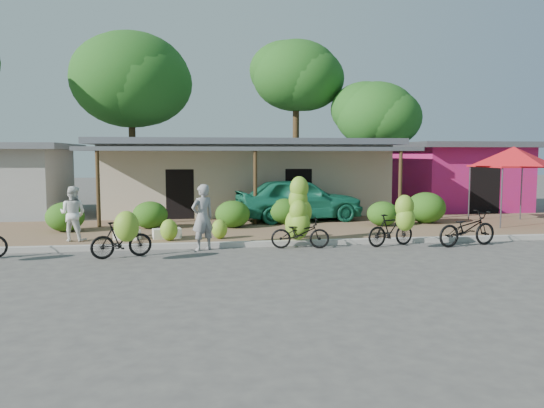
{
  "coord_description": "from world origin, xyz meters",
  "views": [
    {
      "loc": [
        -2.19,
        -13.28,
        2.71
      ],
      "look_at": [
        0.1,
        2.48,
        1.2
      ],
      "focal_mm": 35.0,
      "sensor_mm": 36.0,
      "label": 1
    }
  ],
  "objects_px": {
    "vendor": "(203,217)",
    "teal_van": "(299,199)",
    "bike_far_right": "(467,229)",
    "bike_left": "(123,236)",
    "bystander": "(73,214)",
    "sack_near": "(167,233)",
    "bike_right": "(395,224)",
    "red_canopy": "(514,157)",
    "tree_near_right": "(372,113)",
    "sack_far": "(127,235)",
    "tree_far_center": "(127,78)",
    "bike_center": "(299,220)",
    "tree_center_right": "(292,74)"
  },
  "relations": [
    {
      "from": "vendor",
      "to": "teal_van",
      "type": "height_order",
      "value": "vendor"
    },
    {
      "from": "bike_far_right",
      "to": "vendor",
      "type": "xyz_separation_m",
      "value": [
        -7.71,
        0.45,
        0.41
      ]
    },
    {
      "from": "bike_left",
      "to": "vendor",
      "type": "relative_size",
      "value": 0.88
    },
    {
      "from": "bystander",
      "to": "teal_van",
      "type": "distance_m",
      "value": 8.47
    },
    {
      "from": "bike_left",
      "to": "sack_near",
      "type": "relative_size",
      "value": 1.94
    },
    {
      "from": "bike_right",
      "to": "bystander",
      "type": "height_order",
      "value": "bystander"
    },
    {
      "from": "bystander",
      "to": "teal_van",
      "type": "xyz_separation_m",
      "value": [
        7.58,
        3.78,
        0.02
      ]
    },
    {
      "from": "red_canopy",
      "to": "bike_far_right",
      "type": "relative_size",
      "value": 1.68
    },
    {
      "from": "tree_near_right",
      "to": "bike_right",
      "type": "height_order",
      "value": "tree_near_right"
    },
    {
      "from": "sack_near",
      "to": "bystander",
      "type": "xyz_separation_m",
      "value": [
        -2.73,
        -0.11,
        0.67
      ]
    },
    {
      "from": "tree_near_right",
      "to": "bystander",
      "type": "xyz_separation_m",
      "value": [
        -13.12,
        -11.58,
        -3.98
      ]
    },
    {
      "from": "bike_right",
      "to": "vendor",
      "type": "xyz_separation_m",
      "value": [
        -5.55,
        0.34,
        0.26
      ]
    },
    {
      "from": "bystander",
      "to": "red_canopy",
      "type": "bearing_deg",
      "value": -158.12
    },
    {
      "from": "bike_far_right",
      "to": "bystander",
      "type": "xyz_separation_m",
      "value": [
        -11.52,
        1.87,
        0.42
      ]
    },
    {
      "from": "red_canopy",
      "to": "teal_van",
      "type": "xyz_separation_m",
      "value": [
        -7.71,
        1.93,
        -1.65
      ]
    },
    {
      "from": "red_canopy",
      "to": "sack_far",
      "type": "height_order",
      "value": "red_canopy"
    },
    {
      "from": "tree_far_center",
      "to": "teal_van",
      "type": "xyz_separation_m",
      "value": [
        7.46,
        -9.3,
        -5.76
      ]
    },
    {
      "from": "bike_center",
      "to": "teal_van",
      "type": "distance_m",
      "value": 5.12
    },
    {
      "from": "bike_center",
      "to": "tree_far_center",
      "type": "bearing_deg",
      "value": 32.14
    },
    {
      "from": "bike_left",
      "to": "bike_far_right",
      "type": "distance_m",
      "value": 9.78
    },
    {
      "from": "bike_right",
      "to": "sack_far",
      "type": "xyz_separation_m",
      "value": [
        -7.81,
        1.81,
        -0.41
      ]
    },
    {
      "from": "red_canopy",
      "to": "sack_far",
      "type": "distance_m",
      "value": 14.07
    },
    {
      "from": "tree_far_center",
      "to": "bike_right",
      "type": "bearing_deg",
      "value": -58.1
    },
    {
      "from": "tree_near_right",
      "to": "bike_far_right",
      "type": "xyz_separation_m",
      "value": [
        -1.6,
        -13.45,
        -4.4
      ]
    },
    {
      "from": "tree_center_right",
      "to": "tree_near_right",
      "type": "height_order",
      "value": "tree_center_right"
    },
    {
      "from": "red_canopy",
      "to": "bike_left",
      "type": "xyz_separation_m",
      "value": [
        -13.55,
        -4.24,
        -2.02
      ]
    },
    {
      "from": "tree_center_right",
      "to": "teal_van",
      "type": "distance_m",
      "value": 11.71
    },
    {
      "from": "sack_near",
      "to": "sack_far",
      "type": "height_order",
      "value": "sack_near"
    },
    {
      "from": "sack_far",
      "to": "sack_near",
      "type": "bearing_deg",
      "value": 3.05
    },
    {
      "from": "red_canopy",
      "to": "teal_van",
      "type": "distance_m",
      "value": 8.12
    },
    {
      "from": "bike_center",
      "to": "sack_near",
      "type": "distance_m",
      "value": 4.15
    },
    {
      "from": "bike_left",
      "to": "teal_van",
      "type": "height_order",
      "value": "teal_van"
    },
    {
      "from": "red_canopy",
      "to": "bike_right",
      "type": "height_order",
      "value": "red_canopy"
    },
    {
      "from": "tree_far_center",
      "to": "vendor",
      "type": "xyz_separation_m",
      "value": [
        3.69,
        -14.5,
        -5.78
      ]
    },
    {
      "from": "red_canopy",
      "to": "bike_right",
      "type": "xyz_separation_m",
      "value": [
        -5.94,
        -3.61,
        -1.94
      ]
    },
    {
      "from": "bike_right",
      "to": "bystander",
      "type": "distance_m",
      "value": 9.52
    },
    {
      "from": "tree_near_right",
      "to": "bike_far_right",
      "type": "bearing_deg",
      "value": -96.79
    },
    {
      "from": "bike_far_right",
      "to": "bike_right",
      "type": "bearing_deg",
      "value": 74.65
    },
    {
      "from": "red_canopy",
      "to": "bike_right",
      "type": "distance_m",
      "value": 7.22
    },
    {
      "from": "red_canopy",
      "to": "bike_far_right",
      "type": "distance_m",
      "value": 5.7
    },
    {
      "from": "tree_far_center",
      "to": "bike_right",
      "type": "height_order",
      "value": "tree_far_center"
    },
    {
      "from": "bike_right",
      "to": "tree_far_center",
      "type": "bearing_deg",
      "value": 15.34
    },
    {
      "from": "tree_far_center",
      "to": "tree_center_right",
      "type": "xyz_separation_m",
      "value": [
        9.0,
        0.5,
        0.46
      ]
    },
    {
      "from": "bike_center",
      "to": "bike_right",
      "type": "xyz_separation_m",
      "value": [
        2.74,
        -0.51,
        -0.12
      ]
    },
    {
      "from": "bike_center",
      "to": "bike_right",
      "type": "relative_size",
      "value": 1.25
    },
    {
      "from": "bike_far_right",
      "to": "teal_van",
      "type": "distance_m",
      "value": 6.9
    },
    {
      "from": "tree_far_center",
      "to": "sack_far",
      "type": "height_order",
      "value": "tree_far_center"
    },
    {
      "from": "tree_far_center",
      "to": "sack_near",
      "type": "relative_size",
      "value": 10.73
    },
    {
      "from": "red_canopy",
      "to": "bystander",
      "type": "distance_m",
      "value": 15.5
    },
    {
      "from": "red_canopy",
      "to": "vendor",
      "type": "distance_m",
      "value": 12.06
    }
  ]
}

